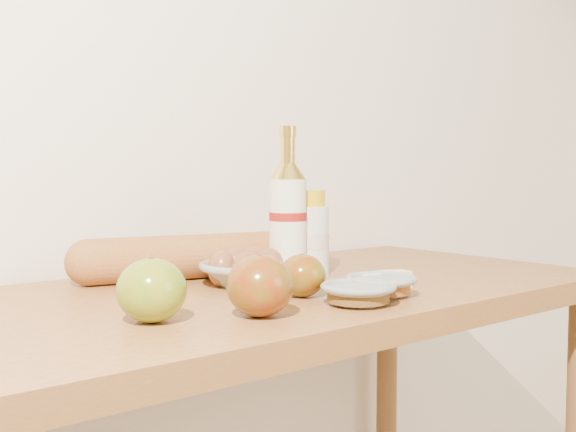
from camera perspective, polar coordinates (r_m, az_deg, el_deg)
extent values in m
cube|color=white|center=(1.49, -9.07, 11.57)|extent=(3.50, 0.02, 2.60)
cube|color=#A66D35|center=(1.22, -0.90, -6.48)|extent=(1.20, 0.60, 0.04)
cylinder|color=#F0E7CC|center=(1.28, -0.02, -1.06)|extent=(0.08, 0.08, 0.18)
cylinder|color=maroon|center=(1.28, -0.02, -0.02)|extent=(0.08, 0.08, 0.02)
cone|color=gold|center=(1.28, -0.02, 3.55)|extent=(0.08, 0.08, 0.03)
cylinder|color=gold|center=(1.28, -0.02, 5.24)|extent=(0.03, 0.03, 0.05)
cylinder|color=gold|center=(1.28, -0.02, 6.71)|extent=(0.04, 0.04, 0.02)
cylinder|color=silver|center=(1.33, 1.55, -1.97)|extent=(0.10, 0.10, 0.13)
cylinder|color=beige|center=(1.33, 1.55, -1.97)|extent=(0.10, 0.10, 0.03)
cylinder|color=#DCAE0B|center=(1.33, 1.55, 1.42)|extent=(0.08, 0.08, 0.03)
torus|color=gray|center=(1.22, -3.01, -3.92)|extent=(0.22, 0.22, 0.01)
ellipsoid|color=brown|center=(1.19, -3.35, -4.30)|extent=(0.06, 0.06, 0.06)
ellipsoid|color=brown|center=(1.24, -1.46, -3.95)|extent=(0.06, 0.06, 0.06)
ellipsoid|color=brown|center=(1.25, -4.21, -3.93)|extent=(0.06, 0.06, 0.06)
ellipsoid|color=brown|center=(1.21, -5.24, -4.17)|extent=(0.06, 0.06, 0.06)
ellipsoid|color=brown|center=(1.27, -2.78, -3.74)|extent=(0.06, 0.06, 0.06)
cylinder|color=#B57137|center=(1.31, -6.86, -3.17)|extent=(0.41, 0.18, 0.08)
sphere|color=#B57137|center=(1.26, -15.49, -3.56)|extent=(0.10, 0.10, 0.08)
sphere|color=#B57137|center=(1.38, 0.99, -2.75)|extent=(0.10, 0.10, 0.08)
ellipsoid|color=olive|center=(0.95, -10.72, -5.79)|extent=(0.10, 0.10, 0.08)
cylinder|color=#493118|center=(0.95, -10.75, -3.67)|extent=(0.01, 0.01, 0.01)
ellipsoid|color=maroon|center=(0.97, -2.22, -5.53)|extent=(0.10, 0.10, 0.08)
cylinder|color=#4F311A|center=(0.96, -2.23, -3.45)|extent=(0.01, 0.01, 0.01)
ellipsoid|color=#961108|center=(1.11, 1.13, -4.73)|extent=(0.08, 0.08, 0.07)
cylinder|color=#52391B|center=(1.11, 1.14, -3.29)|extent=(0.01, 0.01, 0.01)
torus|color=gray|center=(1.06, 5.58, -5.58)|extent=(0.14, 0.14, 0.01)
cylinder|color=brown|center=(1.06, 5.57, -6.19)|extent=(0.12, 0.12, 0.02)
torus|color=gray|center=(1.13, 7.39, -4.95)|extent=(0.14, 0.14, 0.01)
cylinder|color=brown|center=(1.14, 7.38, -5.51)|extent=(0.11, 0.11, 0.02)
cube|color=beige|center=(1.20, 7.52, -5.07)|extent=(0.10, 0.05, 0.03)
cube|color=beige|center=(1.20, 7.52, -5.07)|extent=(0.06, 0.04, 0.03)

